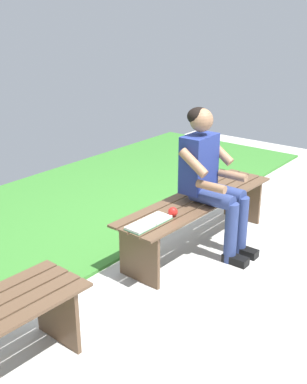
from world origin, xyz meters
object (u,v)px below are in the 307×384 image
(bench_near, at_px, (198,210))
(apple, at_px, (173,212))
(person_seated, at_px, (210,175))
(book_open, at_px, (149,223))

(bench_near, xyz_separation_m, apple, (0.46, 0.05, 0.15))
(person_seated, height_order, book_open, person_seated)
(bench_near, distance_m, person_seated, 0.36)
(bench_near, xyz_separation_m, book_open, (0.69, -0.01, 0.12))
(apple, height_order, book_open, apple)
(person_seated, bearing_deg, apple, -6.46)
(book_open, bearing_deg, person_seated, 173.16)
(bench_near, bearing_deg, apple, 6.08)
(bench_near, distance_m, book_open, 0.70)
(person_seated, height_order, apple, person_seated)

